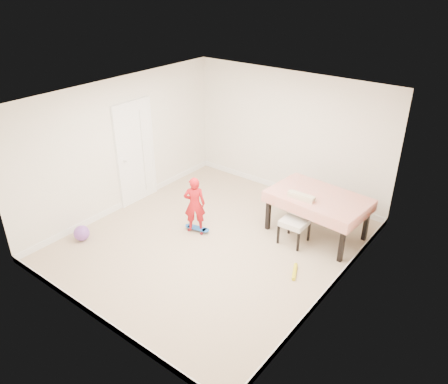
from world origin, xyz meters
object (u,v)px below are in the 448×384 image
Objects in this scene: dining_chair at (295,220)px; balloon at (82,233)px; child at (195,206)px; skateboard at (197,229)px; dining_table at (317,215)px.

balloon is at bearing -144.23° from dining_chair.
skateboard is at bearing 161.81° from child.
skateboard is 0.49m from child.
child is 2.08m from balloon.
dining_chair is 1.80m from child.
dining_table is 4.23m from balloon.
dining_chair reaches higher than balloon.
child is (-1.80, -1.26, 0.13)m from dining_table.
child is 3.79× the size of balloon.
dining_chair is at bearing 166.47° from child.
child reaches higher than dining_table.
dining_chair is at bearing 36.63° from balloon.
dining_table is 0.51m from dining_chair.
child is at bearing -170.35° from skateboard.
dining_table reaches higher than skateboard.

